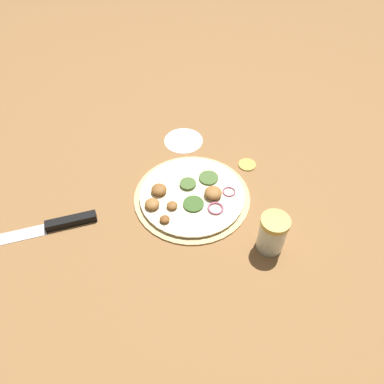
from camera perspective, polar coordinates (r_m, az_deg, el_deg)
name	(u,v)px	position (r m, az deg, el deg)	size (l,w,h in m)	color
ground_plane	(192,197)	(0.86, 0.00, -0.82)	(3.00, 3.00, 0.00)	olive
pizza	(191,196)	(0.85, -0.10, -0.54)	(0.26, 0.26, 0.03)	#D6B77A
knife	(46,227)	(0.85, -21.32, -5.04)	(0.30, 0.20, 0.02)	silver
spice_jar	(272,233)	(0.76, 12.14, -6.19)	(0.06, 0.06, 0.09)	silver
loose_cap	(247,164)	(0.94, 8.40, 4.23)	(0.04, 0.04, 0.01)	gold
flour_patch	(184,140)	(1.00, -1.30, 7.86)	(0.10, 0.10, 0.00)	white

